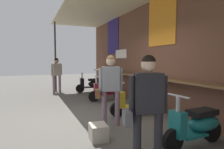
# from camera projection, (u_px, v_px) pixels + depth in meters

# --- Properties ---
(ground_plane) EXTENTS (34.30, 34.30, 0.00)m
(ground_plane) POSITION_uv_depth(u_px,v_px,m) (100.00, 119.00, 5.15)
(ground_plane) COLOR #56544F
(market_stall_facade) EXTENTS (12.25, 2.76, 3.67)m
(market_stall_facade) POSITION_uv_depth(u_px,v_px,m) (159.00, 43.00, 5.71)
(market_stall_facade) COLOR brown
(market_stall_facade) RESTS_ON ground_plane
(scooter_black) EXTENTS (0.47, 1.40, 0.97)m
(scooter_black) POSITION_uv_depth(u_px,v_px,m) (92.00, 84.00, 9.51)
(scooter_black) COLOR black
(scooter_black) RESTS_ON ground_plane
(scooter_maroon) EXTENTS (0.48, 1.40, 0.97)m
(scooter_maroon) POSITION_uv_depth(u_px,v_px,m) (109.00, 91.00, 7.48)
(scooter_maroon) COLOR maroon
(scooter_maroon) RESTS_ON ground_plane
(scooter_yellow) EXTENTS (0.46, 1.40, 0.97)m
(scooter_yellow) POSITION_uv_depth(u_px,v_px,m) (136.00, 101.00, 5.54)
(scooter_yellow) COLOR gold
(scooter_yellow) RESTS_ON ground_plane
(scooter_teal) EXTENTS (0.50, 1.40, 0.97)m
(scooter_teal) POSITION_uv_depth(u_px,v_px,m) (197.00, 125.00, 3.52)
(scooter_teal) COLOR #197075
(scooter_teal) RESTS_ON ground_plane
(shopper_with_handbag) EXTENTS (0.36, 0.67, 1.66)m
(shopper_with_handbag) POSITION_uv_depth(u_px,v_px,m) (110.00, 83.00, 4.63)
(shopper_with_handbag) COLOR gray
(shopper_with_handbag) RESTS_ON ground_plane
(shopper_browsing) EXTENTS (0.36, 0.66, 1.62)m
(shopper_browsing) POSITION_uv_depth(u_px,v_px,m) (147.00, 100.00, 2.78)
(shopper_browsing) COLOR #232328
(shopper_browsing) RESTS_ON ground_plane
(shopper_passing) EXTENTS (0.33, 0.53, 1.66)m
(shopper_passing) POSITION_uv_depth(u_px,v_px,m) (57.00, 71.00, 9.36)
(shopper_passing) COLOR gray
(shopper_passing) RESTS_ON ground_plane
(merchandise_crate) EXTENTS (0.43, 0.36, 0.31)m
(merchandise_crate) POSITION_uv_depth(u_px,v_px,m) (98.00, 132.00, 3.80)
(merchandise_crate) COLOR #B2A899
(merchandise_crate) RESTS_ON ground_plane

